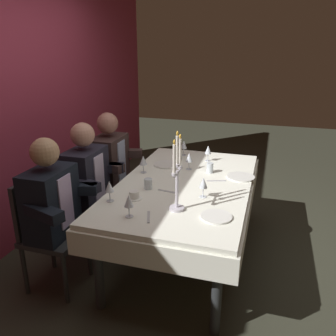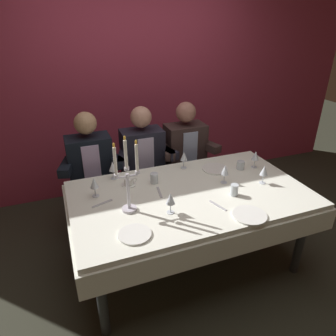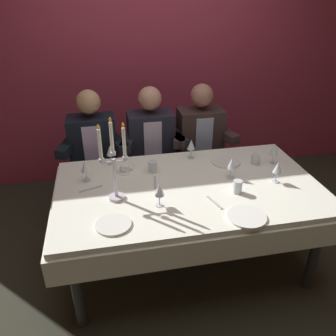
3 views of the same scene
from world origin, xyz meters
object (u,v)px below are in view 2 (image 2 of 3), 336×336
at_px(wine_glass_3, 264,171).
at_px(seated_diner_2, 185,148).
at_px(candelabra, 128,182).
at_px(water_tumbler_0, 154,178).
at_px(seated_diner_0, 90,162).
at_px(wine_glass_1, 113,167).
at_px(wine_glass_5, 255,156).
at_px(wine_glass_4, 184,156).
at_px(water_tumbler_1, 241,165).
at_px(dinner_plate_2, 135,234).
at_px(wine_glass_6, 171,199).
at_px(seated_diner_1, 142,154).
at_px(dinner_plate_0, 215,169).
at_px(wine_glass_2, 94,183).
at_px(water_tumbler_2, 234,190).
at_px(wine_glass_0, 225,171).
at_px(coffee_cup_0, 129,182).
at_px(dinner_plate_1, 249,215).
at_px(dining_table, 190,205).

height_order(wine_glass_3, seated_diner_2, seated_diner_2).
distance_m(candelabra, water_tumbler_0, 0.49).
bearing_deg(seated_diner_0, water_tumbler_0, -54.06).
xyz_separation_m(wine_glass_1, wine_glass_5, (1.29, -0.25, -0.00)).
xyz_separation_m(wine_glass_4, water_tumbler_1, (0.48, -0.21, -0.08)).
relative_size(dinner_plate_2, wine_glass_4, 1.34).
xyz_separation_m(wine_glass_6, seated_diner_0, (-0.42, 1.09, -0.12)).
xyz_separation_m(water_tumbler_0, seated_diner_1, (0.08, 0.63, -0.05)).
xyz_separation_m(dinner_plate_2, seated_diner_2, (0.90, 1.25, -0.01)).
height_order(wine_glass_5, seated_diner_2, seated_diner_2).
relative_size(dinner_plate_2, seated_diner_1, 0.18).
relative_size(dinner_plate_0, wine_glass_3, 1.47).
xyz_separation_m(wine_glass_2, water_tumbler_1, (1.34, 0.01, -0.08)).
height_order(wine_glass_4, water_tumbler_2, wine_glass_4).
relative_size(water_tumbler_1, seated_diner_1, 0.06).
xyz_separation_m(candelabra, wine_glass_0, (0.86, 0.12, -0.12)).
height_order(dinner_plate_0, seated_diner_1, seated_diner_1).
distance_m(wine_glass_3, wine_glass_4, 0.72).
xyz_separation_m(wine_glass_0, seated_diner_0, (-1.01, 0.84, -0.12)).
distance_m(wine_glass_6, seated_diner_1, 1.11).
bearing_deg(seated_diner_1, coffee_cup_0, -116.28).
relative_size(dinner_plate_1, wine_glass_4, 1.50).
xyz_separation_m(water_tumbler_1, seated_diner_0, (-1.29, 0.66, -0.04)).
height_order(wine_glass_5, water_tumbler_1, wine_glass_5).
relative_size(dinner_plate_1, seated_diner_2, 0.20).
xyz_separation_m(wine_glass_0, seated_diner_2, (0.00, 0.84, -0.12)).
bearing_deg(seated_diner_1, wine_glass_3, -50.92).
xyz_separation_m(dinner_plate_2, water_tumbler_2, (0.87, 0.20, 0.04)).
height_order(wine_glass_4, water_tumbler_1, wine_glass_4).
height_order(wine_glass_0, water_tumbler_1, wine_glass_0).
distance_m(wine_glass_5, water_tumbler_2, 0.58).
xyz_separation_m(wine_glass_4, seated_diner_2, (0.21, 0.45, -0.12)).
height_order(wine_glass_1, wine_glass_3, same).
bearing_deg(wine_glass_1, dining_table, -40.41).
bearing_deg(water_tumbler_1, wine_glass_0, -147.71).
xyz_separation_m(dinner_plate_0, wine_glass_2, (-1.11, -0.08, 0.11)).
relative_size(wine_glass_0, water_tumbler_1, 2.11).
relative_size(wine_glass_3, wine_glass_6, 1.00).
distance_m(water_tumbler_0, coffee_cup_0, 0.22).
height_order(dinner_plate_1, dinner_plate_2, same).
bearing_deg(coffee_cup_0, seated_diner_2, 37.34).
height_order(wine_glass_5, coffee_cup_0, wine_glass_5).
distance_m(dinner_plate_2, coffee_cup_0, 0.67).
bearing_deg(wine_glass_6, water_tumbler_1, 26.40).
xyz_separation_m(dinner_plate_2, wine_glass_0, (0.90, 0.41, 0.11)).
relative_size(water_tumbler_0, coffee_cup_0, 0.67).
relative_size(water_tumbler_1, coffee_cup_0, 0.59).
bearing_deg(seated_diner_2, dining_table, -110.82).
distance_m(wine_glass_1, wine_glass_6, 0.72).
height_order(wine_glass_4, wine_glass_5, same).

